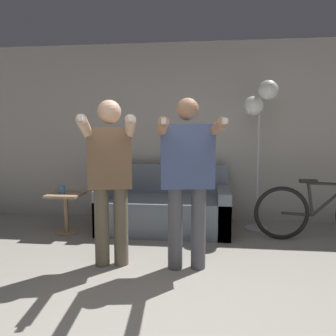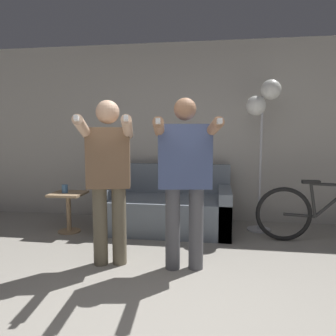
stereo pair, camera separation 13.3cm
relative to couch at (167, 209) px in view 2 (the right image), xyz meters
name	(u,v)px [view 2 (the right image)]	position (x,y,z in m)	size (l,w,h in m)	color
ground_plane	(152,336)	(0.26, -2.35, -0.28)	(16.00, 16.00, 0.00)	gray
wall_back	(191,133)	(0.26, 0.57, 1.02)	(10.00, 0.05, 2.60)	#B7B2A8
couch	(167,209)	(0.00, 0.00, 0.00)	(1.69, 0.93, 0.85)	slate
person_left	(108,171)	(-0.37, -1.29, 0.66)	(0.58, 0.74, 1.61)	#6B604C
person_right	(185,171)	(0.36, -1.29, 0.67)	(0.63, 0.73, 1.62)	#56565B
cat	(184,158)	(0.19, 0.36, 0.66)	(0.54, 0.12, 0.20)	tan
floor_lamp	(263,108)	(1.23, 0.11, 1.34)	(0.43, 0.31, 1.97)	#B2B2B7
side_table	(68,204)	(-1.25, -0.33, 0.09)	(0.42, 0.42, 0.52)	#A38460
cup	(65,189)	(-1.29, -0.35, 0.30)	(0.08, 0.08, 0.11)	#3D6693
bicycle	(325,214)	(1.93, -0.28, 0.07)	(1.61, 0.07, 0.74)	black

